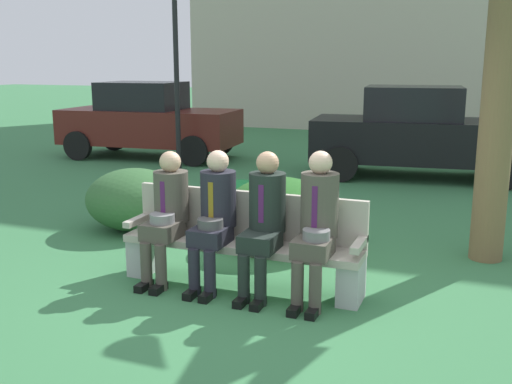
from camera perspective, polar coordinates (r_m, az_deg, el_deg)
ground_plane at (r=5.59m, az=0.44°, el=-9.90°), size 80.00×80.00×0.00m
park_bench at (r=5.72m, az=-1.23°, el=-4.73°), size 2.34×0.44×0.90m
seated_man_leftmost at (r=5.85m, az=-8.56°, el=-1.70°), size 0.34×0.72×1.27m
seated_man_centerleft at (r=5.62m, az=-4.01°, el=-2.00°), size 0.34×0.72×1.31m
seated_man_centerright at (r=5.43m, az=0.75°, el=-2.33°), size 0.34×0.72×1.33m
seated_man_rightmost at (r=5.28m, az=5.85°, el=-2.70°), size 0.34×0.72×1.36m
shrub_near_bench at (r=7.68m, az=-1.40°, el=-1.19°), size 1.01×0.93×0.63m
shrub_mid_lawn at (r=7.76m, az=-11.56°, el=-0.70°), size 1.27×1.16×0.79m
shrub_far_lawn at (r=6.89m, az=2.30°, el=-1.98°), size 1.32×1.21×0.82m
parked_car_near at (r=13.53m, az=-10.31°, el=6.78°), size 4.01×1.95×1.68m
parked_car_far at (r=11.38m, az=15.33°, el=5.50°), size 4.05×2.06×1.68m
street_lamp at (r=11.83m, az=-7.68°, el=12.45°), size 0.24×0.24×3.50m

